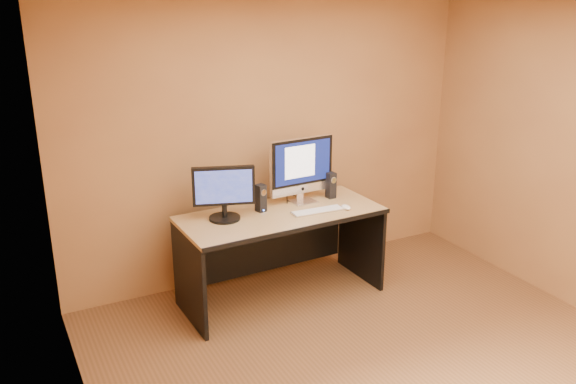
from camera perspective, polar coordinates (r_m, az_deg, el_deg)
name	(u,v)px	position (r m, az deg, el deg)	size (l,w,h in m)	color
floor	(394,376)	(4.63, 9.92, -16.59)	(4.00, 4.00, 0.00)	brown
walls	(406,206)	(4.03, 10.95, -1.32)	(4.00, 4.00, 2.60)	#A07040
desk	(281,256)	(5.38, -0.63, -5.98)	(1.75, 0.76, 0.81)	tan
imac	(303,170)	(5.39, 1.45, 2.06)	(0.62, 0.23, 0.60)	silver
second_monitor	(224,193)	(5.04, -6.02, -0.13)	(0.52, 0.26, 0.46)	black
speaker_left	(261,198)	(5.23, -2.57, -0.57)	(0.07, 0.08, 0.24)	black
speaker_right	(331,185)	(5.57, 4.03, 0.63)	(0.07, 0.08, 0.24)	black
keyboard	(318,211)	(5.25, 2.79, -1.77)	(0.47, 0.13, 0.02)	silver
mouse	(346,207)	(5.33, 5.45, -1.41)	(0.06, 0.11, 0.04)	white
cable_a	(299,197)	(5.60, 1.02, -0.48)	(0.01, 0.01, 0.24)	black
cable_b	(287,199)	(5.54, -0.09, -0.70)	(0.01, 0.01, 0.20)	black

